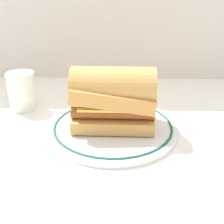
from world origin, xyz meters
The scene contains 4 objects.
ground_plane centered at (0.00, 0.00, 0.00)m, with size 1.50×1.50×0.00m, color white.
plate centered at (-0.02, 0.02, 0.01)m, with size 0.28×0.28×0.01m.
sausage_sandwich centered at (-0.02, 0.02, 0.08)m, with size 0.18×0.10×0.13m.
drinking_glass centered at (-0.25, 0.13, 0.04)m, with size 0.07×0.07×0.09m.
Camera 1 is at (0.00, -0.53, 0.31)m, focal length 45.78 mm.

